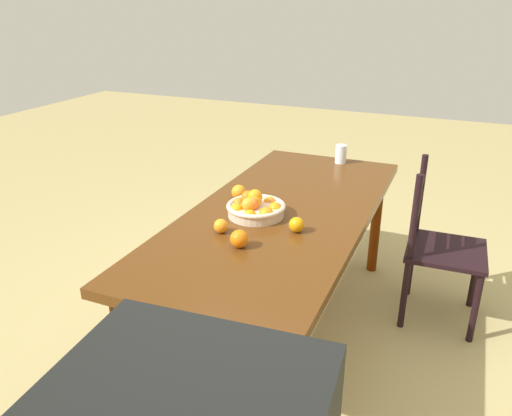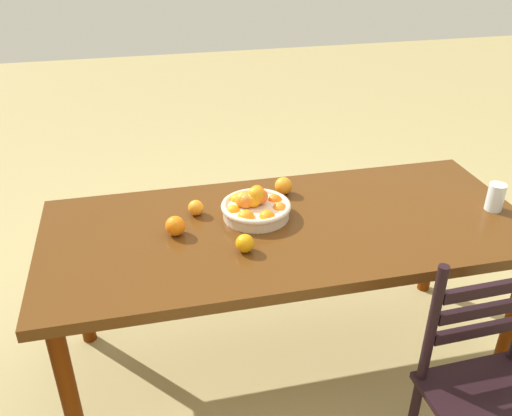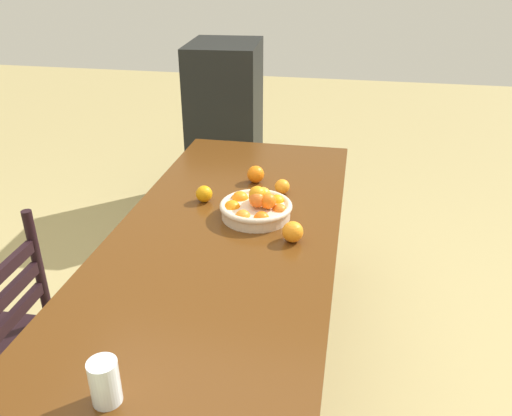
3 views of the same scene
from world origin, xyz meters
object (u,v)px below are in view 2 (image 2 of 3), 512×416
at_px(chair_near_window, 491,396).
at_px(dining_table, 288,239).
at_px(fruit_bowl, 255,207).
at_px(orange_loose_3, 175,226).
at_px(drinking_glass, 496,197).
at_px(orange_loose_0, 245,243).
at_px(orange_loose_2, 196,208).
at_px(orange_loose_1, 283,186).

bearing_deg(chair_near_window, dining_table, 122.09).
distance_m(chair_near_window, fruit_bowl, 1.11).
relative_size(orange_loose_3, drinking_glass, 0.67).
height_order(dining_table, drinking_glass, drinking_glass).
xyz_separation_m(orange_loose_0, orange_loose_2, (0.14, -0.32, -0.00)).
relative_size(chair_near_window, orange_loose_1, 11.61).
bearing_deg(orange_loose_3, dining_table, 176.91).
distance_m(dining_table, fruit_bowl, 0.19).
distance_m(orange_loose_0, orange_loose_1, 0.49).
relative_size(orange_loose_1, orange_loose_3, 1.00).
xyz_separation_m(chair_near_window, fruit_bowl, (0.62, -0.85, 0.34)).
distance_m(fruit_bowl, drinking_glass, 1.02).
height_order(chair_near_window, fruit_bowl, chair_near_window).
xyz_separation_m(dining_table, orange_loose_3, (0.46, -0.02, 0.11)).
bearing_deg(orange_loose_1, fruit_bowl, 45.14).
distance_m(orange_loose_0, orange_loose_3, 0.30).
height_order(dining_table, orange_loose_1, orange_loose_1).
bearing_deg(dining_table, drinking_glass, 175.11).
distance_m(orange_loose_0, orange_loose_2, 0.35).
distance_m(chair_near_window, orange_loose_2, 1.30).
bearing_deg(drinking_glass, orange_loose_0, 3.94).
height_order(fruit_bowl, orange_loose_2, fruit_bowl).
bearing_deg(orange_loose_0, orange_loose_2, -65.48).
bearing_deg(orange_loose_3, fruit_bowl, -168.52).
xyz_separation_m(orange_loose_0, orange_loose_3, (0.24, -0.18, 0.00)).
distance_m(fruit_bowl, orange_loose_2, 0.25).
relative_size(chair_near_window, fruit_bowl, 3.13).
relative_size(fruit_bowl, orange_loose_1, 3.71).
xyz_separation_m(fruit_bowl, orange_loose_1, (-0.17, -0.17, -0.01)).
bearing_deg(orange_loose_0, dining_table, -144.49).
bearing_deg(orange_loose_2, orange_loose_3, 54.48).
bearing_deg(chair_near_window, orange_loose_0, 138.31).
distance_m(chair_near_window, orange_loose_1, 1.16).
bearing_deg(orange_loose_3, orange_loose_1, -154.88).
relative_size(chair_near_window, orange_loose_0, 12.90).
bearing_deg(orange_loose_1, drinking_glass, 158.03).
xyz_separation_m(fruit_bowl, orange_loose_0, (0.10, 0.25, -0.01)).
bearing_deg(dining_table, orange_loose_0, 35.51).
bearing_deg(orange_loose_3, orange_loose_2, -125.52).
relative_size(fruit_bowl, orange_loose_2, 4.45).
bearing_deg(orange_loose_0, fruit_bowl, -111.40).
distance_m(dining_table, orange_loose_2, 0.41).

